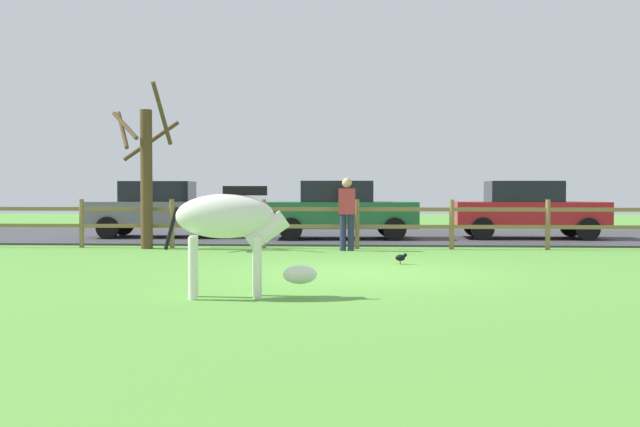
% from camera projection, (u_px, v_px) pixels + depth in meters
% --- Properties ---
extents(ground_plane, '(60.00, 60.00, 0.00)m').
position_uv_depth(ground_plane, '(360.00, 273.00, 12.15)').
color(ground_plane, '#549338').
extents(parking_asphalt, '(28.00, 7.40, 0.05)m').
position_uv_depth(parking_asphalt, '(362.00, 236.00, 21.43)').
color(parking_asphalt, '#38383D').
rests_on(parking_asphalt, ground_plane).
extents(paddock_fence, '(21.91, 0.11, 1.15)m').
position_uv_depth(paddock_fence, '(357.00, 220.00, 17.12)').
color(paddock_fence, olive).
rests_on(paddock_fence, ground_plane).
extents(bare_tree, '(1.41, 1.56, 3.82)m').
position_uv_depth(bare_tree, '(146.00, 170.00, 17.12)').
color(bare_tree, '#513A23').
rests_on(bare_tree, ground_plane).
extents(zebra, '(1.92, 0.69, 1.41)m').
position_uv_depth(zebra, '(232.00, 224.00, 9.31)').
color(zebra, white).
rests_on(zebra, ground_plane).
extents(crow_on_grass, '(0.21, 0.10, 0.20)m').
position_uv_depth(crow_on_grass, '(401.00, 257.00, 13.53)').
color(crow_on_grass, black).
rests_on(crow_on_grass, ground_plane).
extents(parked_car_green, '(4.12, 2.13, 1.56)m').
position_uv_depth(parked_car_green, '(340.00, 209.00, 19.98)').
color(parked_car_green, '#236B38').
rests_on(parked_car_green, parking_asphalt).
extents(parked_car_grey, '(4.12, 2.14, 1.56)m').
position_uv_depth(parked_car_grey, '(162.00, 209.00, 20.69)').
color(parked_car_grey, slate).
rests_on(parked_car_grey, parking_asphalt).
extents(parked_car_red, '(4.03, 1.94, 1.56)m').
position_uv_depth(parked_car_red, '(527.00, 209.00, 20.08)').
color(parked_car_red, red).
rests_on(parked_car_red, parking_asphalt).
extents(visitor_near_fence, '(0.38, 0.25, 1.64)m').
position_uv_depth(visitor_near_fence, '(347.00, 210.00, 16.56)').
color(visitor_near_fence, '#232847').
rests_on(visitor_near_fence, ground_plane).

